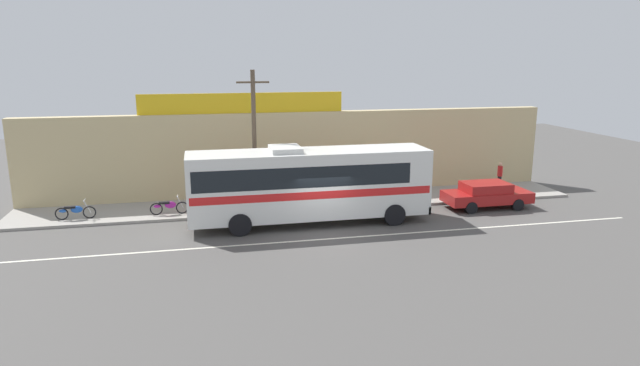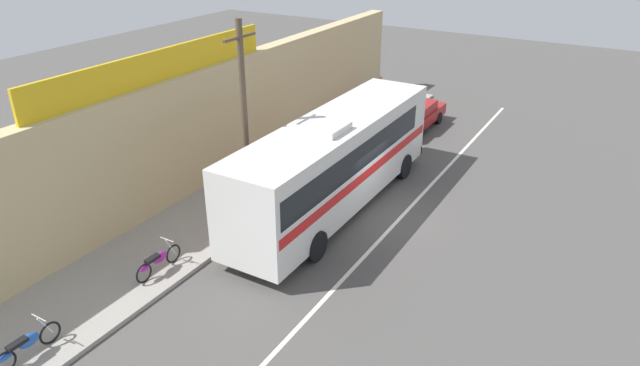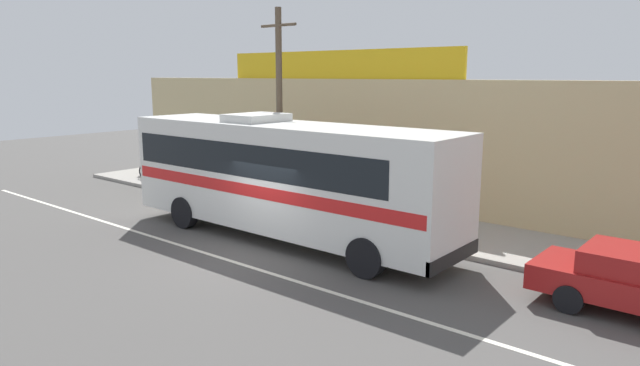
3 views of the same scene
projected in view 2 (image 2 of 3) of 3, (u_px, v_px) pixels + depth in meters
ground_plane at (379, 214)px, 21.24m from camera, size 70.00×70.00×0.00m
sidewalk_slab at (266, 182)px, 23.58m from camera, size 30.00×3.60×0.14m
storefront_facade at (221, 120)px, 23.54m from camera, size 30.00×0.70×4.80m
storefront_billboard at (160, 65)px, 19.93m from camera, size 11.18×0.12×1.10m
road_center_stripe at (399, 219)px, 20.88m from camera, size 30.00×0.14×0.01m
intercity_bus at (334, 159)px, 20.72m from camera, size 11.40×2.66×3.78m
parked_car at (415, 115)px, 29.20m from camera, size 4.56×1.91×1.37m
utility_pole at (245, 121)px, 19.24m from camera, size 1.60×0.22×7.08m
motorcycle_blue at (26, 345)px, 14.06m from camera, size 1.88×0.56×0.94m
motorcycle_red at (158, 261)px, 17.42m from camera, size 1.87×0.56×0.94m
pedestrian_by_curb at (380, 87)px, 32.51m from camera, size 0.30×0.48×1.62m
pedestrian_near_shop at (272, 155)px, 23.37m from camera, size 0.30×0.48×1.72m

